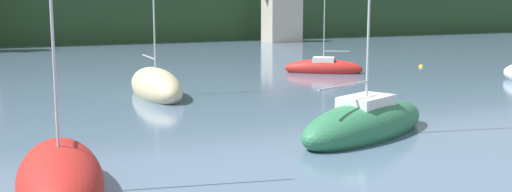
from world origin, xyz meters
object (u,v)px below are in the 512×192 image
sailboat_far_11 (156,87)px  mooring_buoy_far (421,67)px  sailboat_mid_7 (60,180)px  sailboat_far_1 (323,68)px  shore_building_central (282,15)px  sailboat_mid_9 (366,123)px

sailboat_far_11 → mooring_buoy_far: 25.97m
sailboat_mid_7 → sailboat_far_1: bearing=140.7°
shore_building_central → sailboat_mid_9: size_ratio=0.66×
sailboat_far_1 → mooring_buoy_far: 10.10m
shore_building_central → sailboat_far_1: sailboat_far_1 is taller
shore_building_central → sailboat_mid_7: 70.48m
shore_building_central → mooring_buoy_far: shore_building_central is taller
sailboat_mid_7 → mooring_buoy_far: bearing=130.7°
sailboat_mid_9 → mooring_buoy_far: 28.83m
shore_building_central → mooring_buoy_far: size_ratio=19.61×
sailboat_far_1 → sailboat_mid_7: bearing=81.0°
sailboat_mid_7 → mooring_buoy_far: (33.40, 21.97, -0.44)m
shore_building_central → sailboat_far_1: 39.84m
mooring_buoy_far → sailboat_mid_7: bearing=-146.7°
shore_building_central → sailboat_mid_7: bearing=-124.5°
sailboat_far_11 → sailboat_mid_9: bearing=21.2°
sailboat_far_1 → sailboat_mid_9: size_ratio=0.77×
sailboat_mid_9 → mooring_buoy_far: bearing=21.3°
shore_building_central → sailboat_far_1: (-16.57, -36.07, -3.42)m
sailboat_mid_7 → sailboat_mid_9: bearing=107.7°
sailboat_mid_7 → sailboat_far_11: 18.46m
sailboat_far_11 → shore_building_central: bearing=146.6°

